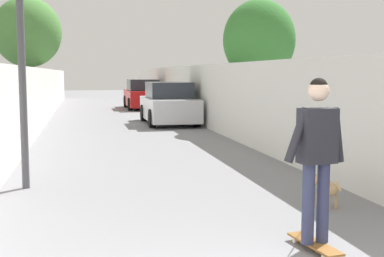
{
  "coord_description": "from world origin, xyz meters",
  "views": [
    {
      "loc": [
        -3.29,
        1.38,
        1.87
      ],
      "look_at": [
        4.6,
        -0.3,
        1.0
      ],
      "focal_mm": 48.04,
      "sensor_mm": 36.0,
      "label": 1
    }
  ],
  "objects_px": {
    "person_skateboarder": "(317,147)",
    "car_far": "(143,95)",
    "car_near": "(169,104)",
    "skateboard": "(314,244)",
    "tree_left_near": "(27,33)",
    "tree_right_mid": "(259,40)",
    "dog": "(326,187)"
  },
  "relations": [
    {
      "from": "tree_left_near",
      "to": "car_far",
      "type": "height_order",
      "value": "tree_left_near"
    },
    {
      "from": "skateboard",
      "to": "person_skateboarder",
      "type": "height_order",
      "value": "person_skateboarder"
    },
    {
      "from": "skateboard",
      "to": "dog",
      "type": "distance_m",
      "value": 1.92
    },
    {
      "from": "tree_right_mid",
      "to": "car_near",
      "type": "bearing_deg",
      "value": 47.16
    },
    {
      "from": "skateboard",
      "to": "car_near",
      "type": "height_order",
      "value": "car_near"
    },
    {
      "from": "car_near",
      "to": "person_skateboarder",
      "type": "bearing_deg",
      "value": 176.94
    },
    {
      "from": "person_skateboarder",
      "to": "dog",
      "type": "xyz_separation_m",
      "value": [
        1.66,
        -0.95,
        -0.83
      ]
    },
    {
      "from": "skateboard",
      "to": "car_near",
      "type": "xyz_separation_m",
      "value": [
        13.83,
        -0.74,
        0.65
      ]
    },
    {
      "from": "dog",
      "to": "person_skateboarder",
      "type": "bearing_deg",
      "value": 150.16
    },
    {
      "from": "tree_left_near",
      "to": "car_near",
      "type": "height_order",
      "value": "tree_left_near"
    },
    {
      "from": "tree_right_mid",
      "to": "skateboard",
      "type": "xyz_separation_m",
      "value": [
        -11.4,
        3.36,
        -2.88
      ]
    },
    {
      "from": "skateboard",
      "to": "tree_left_near",
      "type": "bearing_deg",
      "value": 14.61
    },
    {
      "from": "car_near",
      "to": "car_far",
      "type": "height_order",
      "value": "same"
    },
    {
      "from": "person_skateboarder",
      "to": "car_near",
      "type": "relative_size",
      "value": 0.44
    },
    {
      "from": "tree_right_mid",
      "to": "person_skateboarder",
      "type": "xyz_separation_m",
      "value": [
        -11.4,
        3.36,
        -1.84
      ]
    },
    {
      "from": "tree_left_near",
      "to": "car_near",
      "type": "xyz_separation_m",
      "value": [
        -3.57,
        -5.27,
        -2.81
      ]
    },
    {
      "from": "tree_right_mid",
      "to": "car_far",
      "type": "bearing_deg",
      "value": 13.66
    },
    {
      "from": "person_skateboarder",
      "to": "car_far",
      "type": "xyz_separation_m",
      "value": [
        22.2,
        -0.74,
        -0.39
      ]
    },
    {
      "from": "tree_right_mid",
      "to": "skateboard",
      "type": "distance_m",
      "value": 12.23
    },
    {
      "from": "tree_right_mid",
      "to": "car_far",
      "type": "xyz_separation_m",
      "value": [
        10.79,
        2.62,
        -2.23
      ]
    },
    {
      "from": "car_near",
      "to": "tree_right_mid",
      "type": "bearing_deg",
      "value": -132.84
    },
    {
      "from": "dog",
      "to": "car_far",
      "type": "relative_size",
      "value": 0.47
    },
    {
      "from": "tree_left_near",
      "to": "tree_right_mid",
      "type": "xyz_separation_m",
      "value": [
        -6.0,
        -7.9,
        -0.57
      ]
    },
    {
      "from": "skateboard",
      "to": "car_near",
      "type": "relative_size",
      "value": 0.21
    },
    {
      "from": "car_near",
      "to": "skateboard",
      "type": "bearing_deg",
      "value": 176.94
    },
    {
      "from": "tree_left_near",
      "to": "skateboard",
      "type": "bearing_deg",
      "value": -165.39
    },
    {
      "from": "tree_left_near",
      "to": "dog",
      "type": "xyz_separation_m",
      "value": [
        -15.75,
        -5.48,
        -3.25
      ]
    },
    {
      "from": "tree_right_mid",
      "to": "car_far",
      "type": "height_order",
      "value": "tree_right_mid"
    },
    {
      "from": "car_far",
      "to": "car_near",
      "type": "bearing_deg",
      "value": 180.0
    },
    {
      "from": "dog",
      "to": "tree_left_near",
      "type": "bearing_deg",
      "value": 19.2
    },
    {
      "from": "person_skateboarder",
      "to": "car_far",
      "type": "height_order",
      "value": "person_skateboarder"
    },
    {
      "from": "car_near",
      "to": "car_far",
      "type": "xyz_separation_m",
      "value": [
        8.36,
        -0.0,
        0.0
      ]
    }
  ]
}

